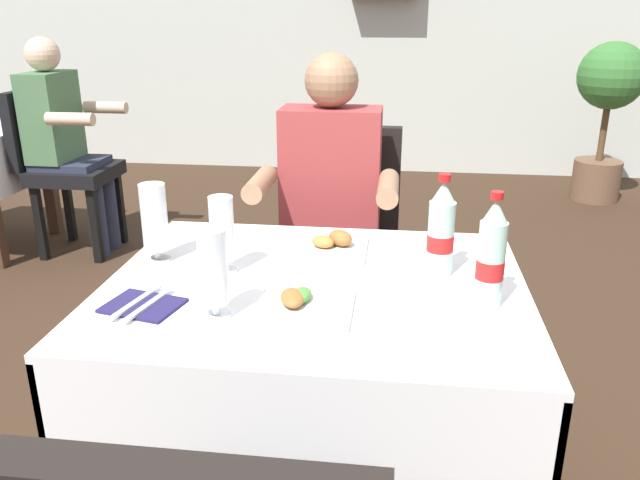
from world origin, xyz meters
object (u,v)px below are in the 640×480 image
at_px(chair_far_diner_seat, 344,240).
at_px(cola_bottle_secondary, 491,257).
at_px(plate_far_diner, 327,245).
at_px(background_chair_right, 59,162).
at_px(potted_plant_corner, 608,103).
at_px(main_dining_table, 315,342).
at_px(seated_diner_far, 329,209).
at_px(background_patron, 63,135).
at_px(beer_glass_right, 222,235).
at_px(cola_bottle_primary, 441,232).
at_px(plate_near_camera, 302,303).
at_px(beer_glass_middle, 213,273).
at_px(beer_glass_left, 155,222).
at_px(napkin_cutlery_set, 143,305).

relative_size(chair_far_diner_seat, cola_bottle_secondary, 3.47).
distance_m(plate_far_diner, background_chair_right, 2.49).
bearing_deg(potted_plant_corner, main_dining_table, -116.11).
height_order(seated_diner_far, background_chair_right, seated_diner_far).
relative_size(plate_far_diner, potted_plant_corner, 0.21).
bearing_deg(chair_far_diner_seat, background_patron, 147.05).
bearing_deg(beer_glass_right, background_patron, 127.81).
bearing_deg(cola_bottle_primary, cola_bottle_secondary, -59.35).
bearing_deg(main_dining_table, plate_far_diner, 88.96).
xyz_separation_m(cola_bottle_primary, potted_plant_corner, (1.41, 3.43, -0.11)).
distance_m(plate_near_camera, potted_plant_corner, 4.06).
relative_size(seated_diner_far, plate_near_camera, 5.65).
xyz_separation_m(seated_diner_far, plate_near_camera, (0.04, -0.87, 0.04)).
height_order(plate_near_camera, cola_bottle_primary, cola_bottle_primary).
relative_size(plate_near_camera, potted_plant_corner, 0.19).
distance_m(beer_glass_right, background_patron, 2.43).
relative_size(beer_glass_middle, background_patron, 0.17).
bearing_deg(background_chair_right, plate_far_diner, -43.82).
xyz_separation_m(beer_glass_left, background_chair_right, (-1.33, 1.86, -0.30)).
distance_m(background_chair_right, background_patron, 0.16).
height_order(background_chair_right, background_patron, background_patron).
xyz_separation_m(beer_glass_middle, background_patron, (-1.54, 2.17, -0.13)).
bearing_deg(seated_diner_far, plate_near_camera, -87.66).
height_order(plate_near_camera, background_patron, background_patron).
distance_m(beer_glass_right, background_chair_right, 2.47).
relative_size(seated_diner_far, beer_glass_middle, 5.99).
distance_m(beer_glass_left, background_chair_right, 2.31).
bearing_deg(potted_plant_corner, plate_far_diner, -117.66).
bearing_deg(cola_bottle_secondary, potted_plant_corner, 70.08).
relative_size(seated_diner_far, cola_bottle_secondary, 4.51).
bearing_deg(cola_bottle_secondary, chair_far_diner_seat, 114.84).
distance_m(chair_far_diner_seat, background_patron, 2.08).
bearing_deg(seated_diner_far, cola_bottle_primary, -59.88).
bearing_deg(main_dining_table, background_chair_right, 132.41).
bearing_deg(potted_plant_corner, plate_near_camera, -115.31).
bearing_deg(background_chair_right, beer_glass_left, -54.42).
relative_size(seated_diner_far, napkin_cutlery_set, 6.42).
height_order(main_dining_table, cola_bottle_secondary, cola_bottle_secondary).
bearing_deg(cola_bottle_secondary, plate_near_camera, -170.77).
distance_m(cola_bottle_secondary, napkin_cutlery_set, 0.82).
xyz_separation_m(seated_diner_far, background_patron, (-1.69, 1.23, 0.00)).
distance_m(plate_far_diner, napkin_cutlery_set, 0.58).
distance_m(beer_glass_middle, background_chair_right, 2.71).
distance_m(plate_near_camera, cola_bottle_secondary, 0.45).
height_order(seated_diner_far, potted_plant_corner, seated_diner_far).
distance_m(beer_glass_middle, cola_bottle_primary, 0.60).
bearing_deg(plate_near_camera, napkin_cutlery_set, -173.52).
relative_size(main_dining_table, plate_near_camera, 4.82).
bearing_deg(napkin_cutlery_set, potted_plant_corner, 60.41).
height_order(main_dining_table, beer_glass_left, beer_glass_left).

